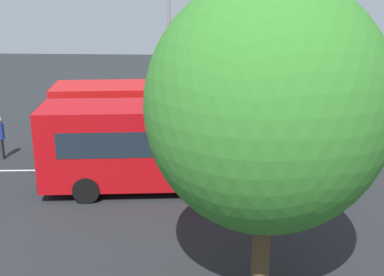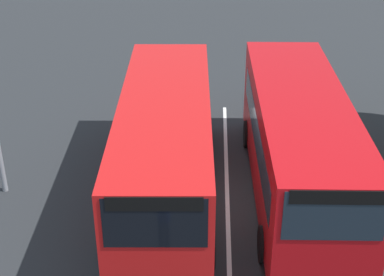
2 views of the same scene
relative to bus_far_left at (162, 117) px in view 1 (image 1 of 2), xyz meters
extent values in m
plane|color=#232628|center=(-0.07, 1.75, -1.72)|extent=(65.06, 65.06, 0.00)
cube|color=red|center=(-0.03, 0.00, 0.01)|extent=(9.28, 3.45, 2.81)
cube|color=black|center=(4.43, 0.52, 0.77)|extent=(0.37, 2.12, 1.18)
cube|color=black|center=(-0.17, 1.16, 0.35)|extent=(7.57, 0.97, 0.90)
cube|color=black|center=(0.11, -1.17, 0.35)|extent=(7.57, 0.97, 0.90)
cube|color=black|center=(4.45, 0.52, 1.23)|extent=(0.32, 1.92, 0.32)
cube|color=black|center=(4.46, 0.52, -1.18)|extent=(0.36, 2.21, 0.36)
cylinder|color=black|center=(2.72, 1.47, -1.26)|extent=(0.94, 0.39, 0.92)
cylinder|color=black|center=(2.98, -0.80, -1.26)|extent=(0.94, 0.39, 0.92)
cylinder|color=black|center=(-3.04, 0.79, -1.26)|extent=(0.94, 0.39, 0.92)
cylinder|color=black|center=(-2.78, -1.48, -1.26)|extent=(0.94, 0.39, 0.92)
cube|color=#B70C11|center=(-0.69, 3.65, 0.01)|extent=(9.26, 3.30, 2.81)
cube|color=#19232D|center=(3.77, 4.09, 0.77)|extent=(0.33, 2.12, 1.18)
cube|color=#19232D|center=(-0.81, 4.81, 0.35)|extent=(7.58, 0.84, 0.90)
cube|color=#19232D|center=(-0.58, 2.48, 0.35)|extent=(7.58, 0.84, 0.90)
cube|color=black|center=(3.79, 4.10, 1.23)|extent=(0.29, 1.93, 0.32)
cube|color=black|center=(3.80, 4.10, -1.18)|extent=(0.32, 2.21, 0.36)
cylinder|color=black|center=(2.08, 5.07, -1.26)|extent=(0.94, 0.37, 0.92)
cylinder|color=black|center=(2.31, 2.80, -1.26)|extent=(0.94, 0.37, 0.92)
cylinder|color=black|center=(-3.69, 4.50, -1.26)|extent=(0.94, 0.37, 0.92)
cylinder|color=black|center=(-3.47, 2.22, -1.26)|extent=(0.94, 0.37, 0.92)
cylinder|color=#232833|center=(6.79, 0.75, -1.27)|extent=(0.13, 0.13, 0.89)
cylinder|color=#232833|center=(6.75, 0.91, -1.27)|extent=(0.13, 0.13, 0.89)
cylinder|color=navy|center=(6.77, 0.83, -0.48)|extent=(0.38, 0.38, 0.70)
cylinder|color=gray|center=(0.12, -4.82, 2.70)|extent=(0.16, 0.16, 8.84)
cylinder|color=#4C3823|center=(-3.46, 9.85, -0.44)|extent=(0.44, 0.44, 2.55)
ellipsoid|color=#337A28|center=(-3.46, 9.85, 2.90)|extent=(5.51, 4.96, 5.78)
cube|color=silver|center=(-0.07, 1.75, -1.71)|extent=(12.80, 1.15, 0.01)
camera|label=1|loc=(-2.34, 20.84, 5.60)|focal=47.47mm
camera|label=2|loc=(13.44, 2.34, 7.55)|focal=53.01mm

